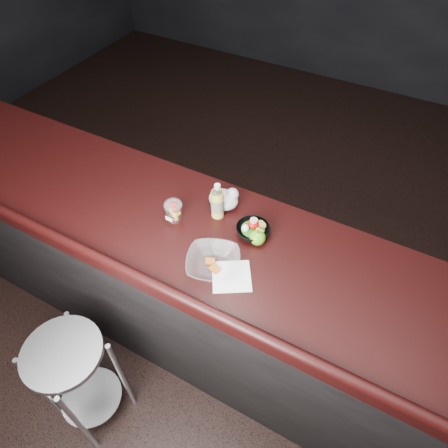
{
  "coord_description": "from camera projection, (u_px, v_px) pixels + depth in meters",
  "views": [
    {
      "loc": [
        0.57,
        -0.72,
        2.4
      ],
      "look_at": [
        -0.0,
        0.33,
        1.1
      ],
      "focal_mm": 32.0,
      "sensor_mm": 36.0,
      "label": 1
    }
  ],
  "objects": [
    {
      "name": "stool_left",
      "position": [
        74.0,
        370.0,
        1.89
      ],
      "size": [
        0.4,
        0.4,
        0.73
      ],
      "rotation": [
        0.0,
        0.0,
        -0.12
      ],
      "color": "#BBBBC0",
      "rests_on": "ground"
    },
    {
      "name": "takeout_bowl",
      "position": [
        213.0,
        263.0,
        1.68
      ],
      "size": [
        0.3,
        0.3,
        0.06
      ],
      "rotation": [
        0.0,
        0.0,
        0.38
      ],
      "color": "silver",
      "rests_on": "counter"
    },
    {
      "name": "counter",
      "position": [
        222.0,
        300.0,
        2.18
      ],
      "size": [
        4.06,
        0.71,
        1.02
      ],
      "color": "black",
      "rests_on": "ground"
    },
    {
      "name": "green_apple",
      "position": [
        258.0,
        238.0,
        1.77
      ],
      "size": [
        0.07,
        0.07,
        0.08
      ],
      "color": "#3E780D",
      "rests_on": "counter"
    },
    {
      "name": "snack_bowl",
      "position": [
        253.0,
        230.0,
        1.81
      ],
      "size": [
        0.19,
        0.19,
        0.08
      ],
      "rotation": [
        0.0,
        0.0,
        -0.29
      ],
      "color": "black",
      "rests_on": "counter"
    },
    {
      "name": "plastic_bag",
      "position": [
        225.0,
        199.0,
        1.92
      ],
      "size": [
        0.15,
        0.12,
        0.11
      ],
      "color": "silver",
      "rests_on": "counter"
    },
    {
      "name": "fruit_cup",
      "position": [
        174.0,
        210.0,
        1.85
      ],
      "size": [
        0.09,
        0.09,
        0.12
      ],
      "color": "white",
      "rests_on": "counter"
    },
    {
      "name": "room_shell",
      "position": [
        164.0,
        114.0,
        1.03
      ],
      "size": [
        8.0,
        8.0,
        8.0
      ],
      "color": "black",
      "rests_on": "ground"
    },
    {
      "name": "lemonade_bottle",
      "position": [
        218.0,
        203.0,
        1.85
      ],
      "size": [
        0.06,
        0.06,
        0.19
      ],
      "color": "yellow",
      "rests_on": "counter"
    },
    {
      "name": "ground",
      "position": [
        198.0,
        384.0,
        2.38
      ],
      "size": [
        8.0,
        8.0,
        0.0
      ],
      "primitive_type": "plane",
      "color": "black",
      "rests_on": "ground"
    },
    {
      "name": "paper_napkin",
      "position": [
        231.0,
        276.0,
        1.67
      ],
      "size": [
        0.22,
        0.22,
        0.0
      ],
      "primitive_type": "cube",
      "rotation": [
        0.0,
        0.0,
        0.55
      ],
      "color": "white",
      "rests_on": "counter"
    }
  ]
}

